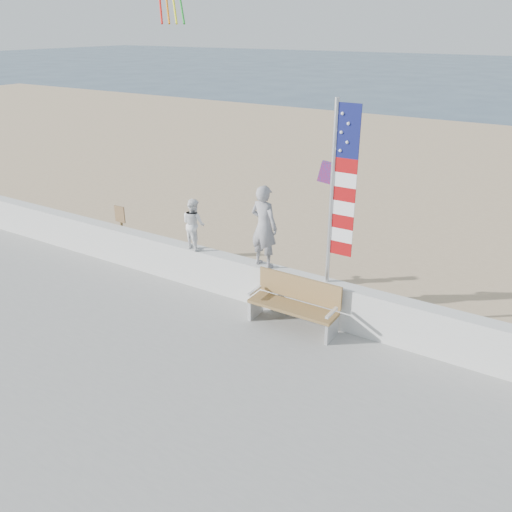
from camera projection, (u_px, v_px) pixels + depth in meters
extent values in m
plane|color=#2B4157|center=(197.00, 350.00, 10.33)|extent=(220.00, 220.00, 0.00)
cube|color=tan|center=(369.00, 217.00, 17.33)|extent=(90.00, 40.00, 0.08)
cube|color=#979792|center=(12.00, 485.00, 7.16)|extent=(50.00, 12.40, 0.10)
cube|color=silver|center=(253.00, 282.00, 11.64)|extent=(30.00, 0.35, 0.90)
imported|color=gray|center=(264.00, 227.00, 10.99)|extent=(0.68, 0.49, 1.73)
imported|color=white|center=(194.00, 224.00, 11.98)|extent=(0.66, 0.58, 1.15)
cube|color=olive|center=(293.00, 308.00, 10.60)|extent=(1.80, 0.50, 0.06)
cube|color=olive|center=(299.00, 288.00, 10.69)|extent=(1.80, 0.05, 0.50)
cube|color=white|center=(256.00, 307.00, 11.11)|extent=(0.06, 0.50, 0.40)
cube|color=white|center=(254.00, 291.00, 10.91)|extent=(0.06, 0.45, 0.05)
cube|color=silver|center=(332.00, 330.00, 10.28)|extent=(0.06, 0.50, 0.40)
cube|color=white|center=(332.00, 313.00, 10.09)|extent=(0.06, 0.45, 0.05)
cylinder|color=silver|center=(332.00, 196.00, 9.93)|extent=(0.08, 0.08, 3.50)
cube|color=#0F1451|center=(348.00, 131.00, 9.34)|extent=(0.44, 0.02, 0.95)
cube|color=#9E0A0C|center=(340.00, 248.00, 10.21)|extent=(0.44, 0.02, 0.26)
cube|color=white|center=(341.00, 235.00, 10.11)|extent=(0.44, 0.02, 0.26)
cube|color=#9E0A0C|center=(342.00, 222.00, 10.00)|extent=(0.44, 0.02, 0.26)
cube|color=white|center=(343.00, 208.00, 9.90)|extent=(0.44, 0.02, 0.26)
cube|color=#9E0A0C|center=(344.00, 194.00, 9.79)|extent=(0.44, 0.02, 0.26)
cube|color=white|center=(345.00, 180.00, 9.69)|extent=(0.44, 0.02, 0.26)
cube|color=#9E0A0C|center=(346.00, 166.00, 9.58)|extent=(0.44, 0.02, 0.26)
sphere|color=white|center=(340.00, 151.00, 9.53)|extent=(0.06, 0.06, 0.06)
sphere|color=white|center=(347.00, 142.00, 9.41)|extent=(0.06, 0.06, 0.06)
sphere|color=white|center=(341.00, 132.00, 9.40)|extent=(0.06, 0.06, 0.06)
sphere|color=white|center=(348.00, 124.00, 9.28)|extent=(0.06, 0.06, 0.06)
sphere|color=white|center=(343.00, 113.00, 9.27)|extent=(0.06, 0.06, 0.06)
cube|color=red|center=(337.00, 175.00, 12.57)|extent=(0.93, 0.51, 0.62)
cube|color=yellow|center=(343.00, 178.00, 12.51)|extent=(0.32, 0.24, 0.23)
cylinder|color=olive|center=(123.00, 238.00, 13.86)|extent=(0.07, 0.07, 1.20)
cube|color=brown|center=(120.00, 214.00, 13.58)|extent=(0.32, 0.03, 0.42)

